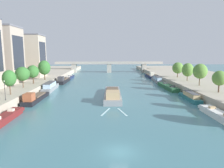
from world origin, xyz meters
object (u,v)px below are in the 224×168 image
at_px(moored_boat_left_far, 6,117).
at_px(moored_boat_right_far, 190,97).
at_px(barge_midriver, 113,94).
at_px(tree_right_nearest, 178,68).
at_px(tree_left_distant, 22,74).
at_px(moored_boat_right_gap_after, 168,87).
at_px(tree_left_second, 44,68).
at_px(moored_boat_left_near, 50,87).
at_px(bridge_far, 109,65).
at_px(lamppost_left_bank, 5,89).
at_px(tree_right_second, 188,70).
at_px(tree_right_past_mid, 220,78).
at_px(tree_left_past_mid, 9,78).
at_px(moored_boat_left_lone, 70,77).
at_px(moored_boat_right_end, 218,114).
at_px(moored_boat_right_downstream, 157,80).
at_px(moored_boat_left_second, 63,80).
at_px(moored_boat_right_lone, 150,76).
at_px(tree_right_third, 200,71).
at_px(tree_left_by_lamp, 33,72).
at_px(moored_boat_left_upstream, 35,98).

distance_m(moored_boat_left_far, moored_boat_right_far, 44.68).
height_order(barge_midriver, moored_boat_left_far, barge_midriver).
bearing_deg(tree_right_nearest, tree_left_distant, -156.23).
xyz_separation_m(moored_boat_right_gap_after, tree_left_second, (-46.34, 8.02, 6.39)).
bearing_deg(tree_left_distant, barge_midriver, -8.55).
distance_m(moored_boat_left_near, bridge_far, 65.68).
bearing_deg(moored_boat_right_far, lamppost_left_bank, -169.38).
relative_size(moored_boat_right_far, tree_right_second, 1.80).
distance_m(tree_right_second, bridge_far, 63.70).
height_order(tree_right_past_mid, tree_right_nearest, tree_right_nearest).
bearing_deg(lamppost_left_bank, tree_left_past_mid, 106.07).
relative_size(moored_boat_left_lone, moored_boat_right_end, 1.13).
xyz_separation_m(barge_midriver, lamppost_left_bank, (-24.26, -12.32, 3.77)).
xyz_separation_m(moored_boat_right_end, tree_left_past_mid, (-46.28, 12.37, 5.82)).
relative_size(moored_boat_right_downstream, tree_right_second, 2.04).
bearing_deg(moored_boat_right_end, tree_right_nearest, 79.62).
xyz_separation_m(moored_boat_left_second, moored_boat_right_lone, (41.40, 17.07, -0.03)).
xyz_separation_m(moored_boat_right_gap_after, moored_boat_right_downstream, (0.27, 16.62, 0.40)).
relative_size(moored_boat_right_end, tree_left_distant, 1.92).
height_order(moored_boat_left_near, moored_boat_left_lone, moored_boat_left_near).
relative_size(moored_boat_left_far, moored_boat_right_gap_after, 0.71).
bearing_deg(moored_boat_right_far, tree_right_second, 70.23).
xyz_separation_m(tree_left_second, lamppost_left_bank, (1.74, -34.28, -2.32)).
distance_m(moored_boat_right_gap_after, bridge_far, 63.78).
bearing_deg(tree_right_nearest, moored_boat_left_lone, 161.85).
bearing_deg(tree_left_second, moored_boat_right_lone, 27.67).
height_order(moored_boat_right_end, tree_left_distant, tree_left_distant).
bearing_deg(tree_left_past_mid, tree_left_distant, 95.93).
height_order(moored_boat_left_far, tree_left_past_mid, tree_left_past_mid).
distance_m(moored_boat_right_gap_after, lamppost_left_bank, 51.92).
xyz_separation_m(moored_boat_right_gap_after, tree_right_third, (7.75, -7.77, 6.28)).
bearing_deg(moored_boat_left_second, tree_right_second, -13.79).
height_order(barge_midriver, moored_boat_right_downstream, barge_midriver).
height_order(tree_left_by_lamp, tree_right_second, tree_right_second).
relative_size(tree_left_by_lamp, tree_left_second, 0.84).
bearing_deg(tree_right_second, moored_boat_left_lone, 150.75).
bearing_deg(moored_boat_right_gap_after, moored_boat_right_lone, 88.93).
relative_size(moored_boat_right_far, moored_boat_right_downstream, 0.88).
xyz_separation_m(moored_boat_left_upstream, tree_left_by_lamp, (-5.99, 15.55, 5.62)).
height_order(moored_boat_left_second, moored_boat_right_gap_after, moored_boat_left_second).
xyz_separation_m(moored_boat_right_end, bridge_far, (-20.39, 93.02, 3.97)).
relative_size(barge_midriver, tree_left_past_mid, 3.61).
distance_m(tree_right_nearest, lamppost_left_bank, 67.31).
bearing_deg(tree_left_past_mid, moored_boat_right_end, -14.96).
bearing_deg(tree_right_second, tree_left_past_mid, -156.43).
bearing_deg(tree_left_past_mid, lamppost_left_bank, -73.93).
xyz_separation_m(moored_boat_left_near, moored_boat_right_gap_after, (41.55, 1.81, -0.51)).
height_order(moored_boat_left_upstream, lamppost_left_bank, lamppost_left_bank).
relative_size(tree_left_by_lamp, tree_right_nearest, 0.98).
bearing_deg(tree_right_second, tree_right_nearest, 88.43).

